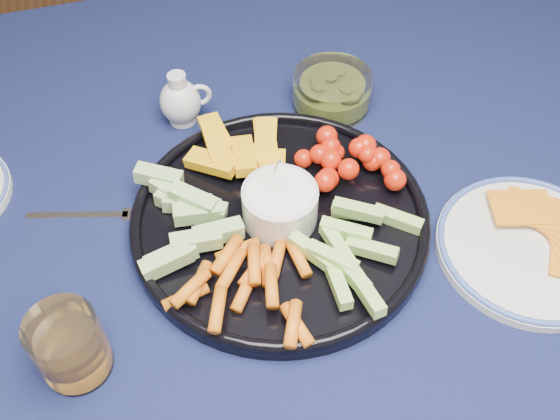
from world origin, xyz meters
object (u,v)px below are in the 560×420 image
object	(u,v)px
dining_table	(197,231)
pickle_bowl	(332,92)
crudite_platter	(278,216)
juice_tumbler	(71,348)
cheese_plate	(530,246)
creamer_pitcher	(181,101)

from	to	relation	value
dining_table	pickle_bowl	size ratio (longest dim) A/B	13.65
crudite_platter	juice_tumbler	distance (m)	0.30
crudite_platter	cheese_plate	world-z (taller)	crudite_platter
crudite_platter	creamer_pitcher	xyz separation A→B (m)	(-0.08, 0.24, 0.01)
dining_table	juice_tumbler	xyz separation A→B (m)	(-0.17, -0.22, 0.13)
pickle_bowl	cheese_plate	size ratio (longest dim) A/B	0.51
crudite_platter	pickle_bowl	world-z (taller)	crudite_platter
dining_table	pickle_bowl	world-z (taller)	pickle_bowl
crudite_platter	creamer_pitcher	size ratio (longest dim) A/B	4.56
creamer_pitcher	pickle_bowl	distance (m)	0.23
pickle_bowl	crudite_platter	bearing A→B (deg)	-125.93
pickle_bowl	juice_tumbler	bearing A→B (deg)	-141.89
creamer_pitcher	cheese_plate	bearing A→B (deg)	-45.19
cheese_plate	juice_tumbler	world-z (taller)	juice_tumbler
crudite_platter	pickle_bowl	size ratio (longest dim) A/B	3.24
creamer_pitcher	pickle_bowl	world-z (taller)	creamer_pitcher
cheese_plate	dining_table	bearing A→B (deg)	150.32
dining_table	cheese_plate	xyz separation A→B (m)	(0.40, -0.23, 0.10)
dining_table	pickle_bowl	distance (m)	0.30
pickle_bowl	cheese_plate	xyz separation A→B (m)	(0.15, -0.35, -0.01)
juice_tumbler	creamer_pitcher	bearing A→B (deg)	62.05
dining_table	cheese_plate	distance (m)	0.47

